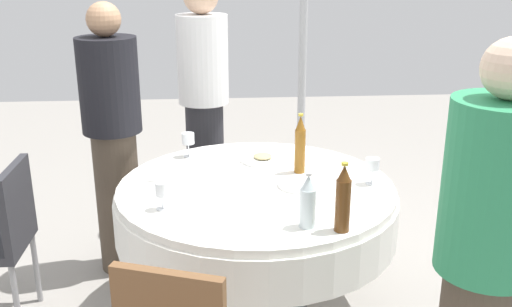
# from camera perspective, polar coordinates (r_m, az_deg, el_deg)

# --- Properties ---
(dining_table) EXTENTS (1.44, 1.44, 0.74)m
(dining_table) POSITION_cam_1_polar(r_m,az_deg,el_deg) (3.03, 0.00, -5.63)
(dining_table) COLOR white
(dining_table) RESTS_ON ground_plane
(bottle_clear_outer) EXTENTS (0.07, 0.07, 0.25)m
(bottle_clear_outer) POSITION_cam_1_polar(r_m,az_deg,el_deg) (2.49, 5.09, -4.75)
(bottle_clear_outer) COLOR silver
(bottle_clear_outer) RESTS_ON dining_table
(bottle_brown_inner) EXTENTS (0.06, 0.06, 0.31)m
(bottle_brown_inner) POSITION_cam_1_polar(r_m,az_deg,el_deg) (2.46, 8.51, -4.45)
(bottle_brown_inner) COLOR #593314
(bottle_brown_inner) RESTS_ON dining_table
(bottle_amber_rear) EXTENTS (0.06, 0.06, 0.33)m
(bottle_amber_rear) POSITION_cam_1_polar(r_m,az_deg,el_deg) (3.10, 4.33, 0.82)
(bottle_amber_rear) COLOR #8C5619
(bottle_amber_rear) RESTS_ON dining_table
(wine_glass_north) EXTENTS (0.07, 0.07, 0.14)m
(wine_glass_north) POSITION_cam_1_polar(r_m,az_deg,el_deg) (3.01, 11.33, -1.16)
(wine_glass_north) COLOR white
(wine_glass_north) RESTS_ON dining_table
(wine_glass_far) EXTENTS (0.07, 0.07, 0.14)m
(wine_glass_far) POSITION_cam_1_polar(r_m,az_deg,el_deg) (3.37, -6.65, 1.39)
(wine_glass_far) COLOR white
(wine_glass_far) RESTS_ON dining_table
(wine_glass_east) EXTENTS (0.06, 0.06, 0.13)m
(wine_glass_east) POSITION_cam_1_polar(r_m,az_deg,el_deg) (2.69, -9.19, -3.61)
(wine_glass_east) COLOR white
(wine_glass_east) RESTS_ON dining_table
(plate_south) EXTENTS (0.23, 0.23, 0.02)m
(plate_south) POSITION_cam_1_polar(r_m,az_deg,el_deg) (2.96, 4.36, -3.05)
(plate_south) COLOR white
(plate_south) RESTS_ON dining_table
(plate_mid) EXTENTS (0.26, 0.26, 0.04)m
(plate_mid) POSITION_cam_1_polar(r_m,az_deg,el_deg) (3.31, 0.67, -0.50)
(plate_mid) COLOR white
(plate_mid) RESTS_ON dining_table
(knife_inner) EXTENTS (0.05, 0.18, 0.00)m
(knife_inner) POSITION_cam_1_polar(r_m,az_deg,el_deg) (2.65, 1.32, -5.89)
(knife_inner) COLOR silver
(knife_inner) RESTS_ON dining_table
(spoon_rear) EXTENTS (0.06, 0.18, 0.00)m
(spoon_rear) POSITION_cam_1_polar(r_m,az_deg,el_deg) (3.25, 8.01, -1.26)
(spoon_rear) COLOR silver
(spoon_rear) RESTS_ON dining_table
(fork_north) EXTENTS (0.18, 0.05, 0.00)m
(fork_north) POSITION_cam_1_polar(r_m,az_deg,el_deg) (3.12, -4.44, -1.95)
(fork_north) COLOR silver
(fork_north) RESTS_ON dining_table
(folded_napkin) EXTENTS (0.16, 0.16, 0.02)m
(folded_napkin) POSITION_cam_1_polar(r_m,az_deg,el_deg) (3.10, -9.01, -2.12)
(folded_napkin) COLOR white
(folded_napkin) RESTS_ON dining_table
(person_outer) EXTENTS (0.34, 0.34, 1.62)m
(person_outer) POSITION_cam_1_polar(r_m,az_deg,el_deg) (2.15, 21.42, -10.35)
(person_outer) COLOR #4C3F33
(person_outer) RESTS_ON ground_plane
(person_inner) EXTENTS (0.34, 0.34, 1.71)m
(person_inner) POSITION_cam_1_polar(r_m,az_deg,el_deg) (3.99, -5.12, 5.08)
(person_inner) COLOR #26262B
(person_inner) RESTS_ON ground_plane
(person_rear) EXTENTS (0.34, 0.34, 1.61)m
(person_rear) POSITION_cam_1_polar(r_m,az_deg,el_deg) (3.49, -13.77, 1.55)
(person_rear) COLOR #4C3F33
(person_rear) RESTS_ON ground_plane
(chair_left) EXTENTS (0.40, 0.40, 0.87)m
(chair_left) POSITION_cam_1_polar(r_m,az_deg,el_deg) (3.25, -23.68, -7.01)
(chair_left) COLOR #2D2D33
(chair_left) RESTS_ON ground_plane
(tent_pole_secondary) EXTENTS (0.07, 0.07, 2.51)m
(tent_pole_secondary) POSITION_cam_1_polar(r_m,az_deg,el_deg) (5.09, 4.65, 12.12)
(tent_pole_secondary) COLOR #B2B5B7
(tent_pole_secondary) RESTS_ON ground_plane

